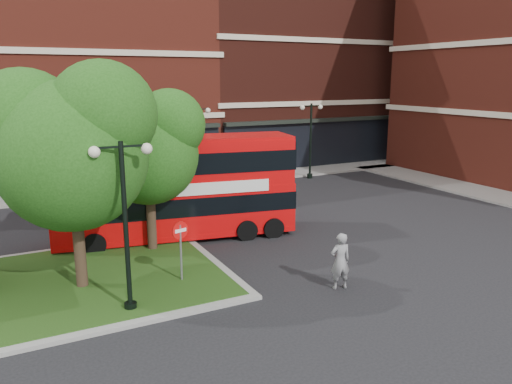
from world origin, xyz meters
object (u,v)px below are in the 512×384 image
bus (176,181)px  car_white (212,177)px  car_silver (111,182)px  woman (340,261)px

bus → car_white: (5.10, 8.65, -1.84)m
car_silver → bus: bearing=-177.4°
bus → car_silver: bus is taller
woman → car_white: size_ratio=0.49×
bus → woman: size_ratio=5.40×
bus → car_silver: (-0.80, 9.82, -1.76)m
woman → car_silver: size_ratio=0.45×
bus → woman: bus is taller
bus → car_silver: size_ratio=2.45×
bus → car_silver: bearing=104.7°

